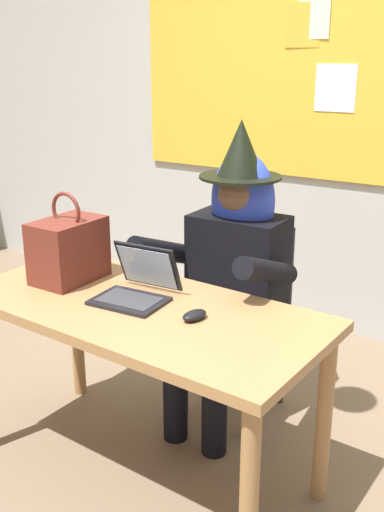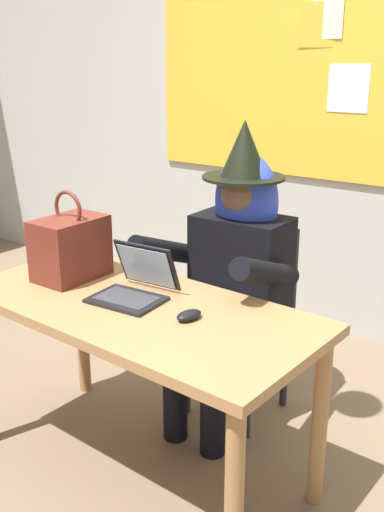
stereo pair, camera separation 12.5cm
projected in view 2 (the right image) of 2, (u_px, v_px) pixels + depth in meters
name	position (u px, v px, depth m)	size (l,w,h in m)	color
ground_plane	(116.00, 480.00, 2.43)	(24.00, 24.00, 0.00)	#75604C
wall_back_bulletin	(335.00, 94.00, 3.44)	(6.67, 1.97, 2.85)	#B2B2AD
desk_main	(137.00, 327.00, 2.31)	(1.46, 0.73, 0.74)	#A37547
chair_at_desk	(247.00, 308.00, 2.85)	(0.43, 0.43, 0.90)	black
person_costumed	(234.00, 260.00, 2.66)	(0.60, 0.65, 1.39)	black
laptop	(135.00, 286.00, 2.33)	(0.29, 0.30, 0.20)	black
computer_mouse	(189.00, 315.00, 2.14)	(0.06, 0.10, 0.03)	black
handbag	(70.00, 247.00, 2.51)	(0.20, 0.30, 0.38)	maroon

